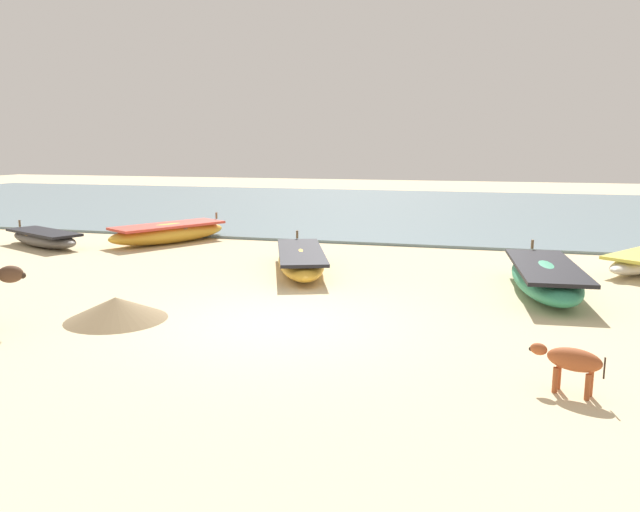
% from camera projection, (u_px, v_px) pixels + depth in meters
% --- Properties ---
extents(ground, '(80.00, 80.00, 0.00)m').
position_uv_depth(ground, '(279.00, 323.00, 9.84)').
color(ground, beige).
extents(sea_water, '(60.00, 20.00, 0.08)m').
position_uv_depth(sea_water, '(412.00, 209.00, 26.88)').
color(sea_water, slate).
rests_on(sea_water, ground).
extents(fishing_boat_2, '(2.83, 3.77, 0.76)m').
position_uv_depth(fishing_boat_2, '(169.00, 233.00, 17.71)').
color(fishing_boat_2, gold).
rests_on(fishing_boat_2, ground).
extents(fishing_boat_3, '(2.25, 3.94, 0.69)m').
position_uv_depth(fishing_boat_3, '(301.00, 260.00, 13.72)').
color(fishing_boat_3, gold).
rests_on(fishing_boat_3, ground).
extents(fishing_boat_5, '(1.47, 3.93, 0.77)m').
position_uv_depth(fishing_boat_5, '(545.00, 277.00, 11.74)').
color(fishing_boat_5, '#338C66').
rests_on(fishing_boat_5, ground).
extents(fishing_boat_6, '(3.18, 2.08, 0.64)m').
position_uv_depth(fishing_boat_6, '(44.00, 238.00, 17.08)').
color(fishing_boat_6, '#5B5651').
rests_on(fishing_boat_6, ground).
extents(calf_near_rust, '(0.82, 0.47, 0.55)m').
position_uv_depth(calf_near_rust, '(571.00, 361.00, 6.96)').
color(calf_near_rust, '#9E4C28').
rests_on(calf_near_rust, ground).
extents(debris_pile_1, '(2.33, 2.33, 0.38)m').
position_uv_depth(debris_pile_1, '(116.00, 308.00, 9.96)').
color(debris_pile_1, '#7A6647').
rests_on(debris_pile_1, ground).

